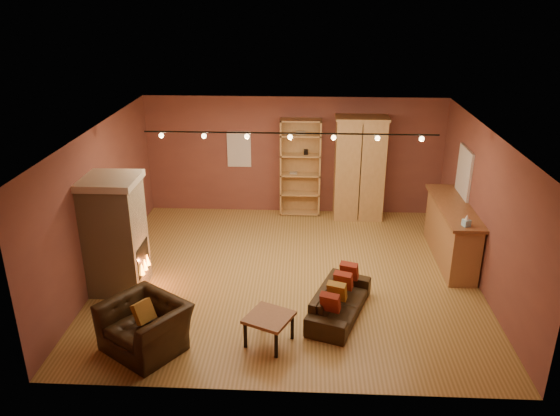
# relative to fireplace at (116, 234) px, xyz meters

# --- Properties ---
(floor) EXTENTS (7.00, 7.00, 0.00)m
(floor) POSITION_rel_fireplace_xyz_m (3.04, 0.60, -1.06)
(floor) COLOR olive
(floor) RESTS_ON ground
(ceiling) EXTENTS (7.00, 7.00, 0.00)m
(ceiling) POSITION_rel_fireplace_xyz_m (3.04, 0.60, 1.74)
(ceiling) COLOR brown
(ceiling) RESTS_ON back_wall
(back_wall) EXTENTS (7.00, 0.02, 2.80)m
(back_wall) POSITION_rel_fireplace_xyz_m (3.04, 3.85, 0.34)
(back_wall) COLOR brown
(back_wall) RESTS_ON floor
(left_wall) EXTENTS (0.02, 6.50, 2.80)m
(left_wall) POSITION_rel_fireplace_xyz_m (-0.46, 0.60, 0.34)
(left_wall) COLOR brown
(left_wall) RESTS_ON floor
(right_wall) EXTENTS (0.02, 6.50, 2.80)m
(right_wall) POSITION_rel_fireplace_xyz_m (6.54, 0.60, 0.34)
(right_wall) COLOR brown
(right_wall) RESTS_ON floor
(fireplace) EXTENTS (1.01, 0.98, 2.12)m
(fireplace) POSITION_rel_fireplace_xyz_m (0.00, 0.00, 0.00)
(fireplace) COLOR tan
(fireplace) RESTS_ON floor
(back_window) EXTENTS (0.56, 0.04, 0.86)m
(back_window) POSITION_rel_fireplace_xyz_m (1.74, 3.83, 0.49)
(back_window) COLOR silver
(back_window) RESTS_ON back_wall
(bookcase) EXTENTS (0.95, 0.37, 2.32)m
(bookcase) POSITION_rel_fireplace_xyz_m (3.20, 3.73, 0.12)
(bookcase) COLOR tan
(bookcase) RESTS_ON floor
(armoire) EXTENTS (1.19, 0.68, 2.43)m
(armoire) POSITION_rel_fireplace_xyz_m (4.57, 3.54, 0.16)
(armoire) COLOR tan
(armoire) RESTS_ON floor
(bar_counter) EXTENTS (0.65, 2.44, 1.17)m
(bar_counter) POSITION_rel_fireplace_xyz_m (6.24, 1.43, -0.47)
(bar_counter) COLOR #AD7B4F
(bar_counter) RESTS_ON floor
(tissue_box) EXTENTS (0.14, 0.14, 0.21)m
(tissue_box) POSITION_rel_fireplace_xyz_m (6.19, 0.43, 0.20)
(tissue_box) COLOR #94D2ED
(tissue_box) RESTS_ON bar_counter
(right_window) EXTENTS (0.05, 0.90, 1.00)m
(right_window) POSITION_rel_fireplace_xyz_m (6.51, 2.00, 0.59)
(right_window) COLOR silver
(right_window) RESTS_ON right_wall
(loveseat) EXTENTS (1.04, 1.78, 0.73)m
(loveseat) POSITION_rel_fireplace_xyz_m (3.93, -0.72, -0.71)
(loveseat) COLOR black
(loveseat) RESTS_ON floor
(armchair) EXTENTS (1.39, 1.28, 1.02)m
(armchair) POSITION_rel_fireplace_xyz_m (0.96, -1.77, -0.55)
(armchair) COLOR black
(armchair) RESTS_ON floor
(coffee_table) EXTENTS (0.84, 0.84, 0.48)m
(coffee_table) POSITION_rel_fireplace_xyz_m (2.81, -1.56, -0.65)
(coffee_table) COLOR brown
(coffee_table) RESTS_ON floor
(track_rail) EXTENTS (5.20, 0.09, 0.13)m
(track_rail) POSITION_rel_fireplace_xyz_m (3.04, 0.80, 1.62)
(track_rail) COLOR black
(track_rail) RESTS_ON ceiling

